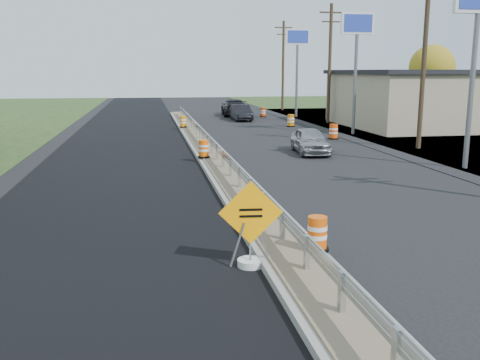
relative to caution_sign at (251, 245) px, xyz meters
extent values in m
plane|color=black|center=(0.99, 7.11, -0.48)|extent=(140.00, 140.00, 0.00)
cube|color=black|center=(-3.41, 17.11, -0.48)|extent=(7.20, 120.00, 0.01)
cube|color=gray|center=(0.99, 15.11, -0.39)|extent=(1.60, 55.00, 0.18)
cube|color=brown|center=(0.99, 15.11, -0.28)|extent=(1.25, 55.00, 0.05)
cube|color=silver|center=(0.99, -4.89, 0.10)|extent=(0.10, 0.15, 0.70)
cube|color=silver|center=(0.99, -2.89, 0.10)|extent=(0.10, 0.15, 0.70)
cube|color=silver|center=(0.99, -0.89, 0.10)|extent=(0.10, 0.15, 0.70)
cube|color=silver|center=(0.99, 1.11, 0.10)|extent=(0.10, 0.15, 0.70)
cube|color=silver|center=(0.99, 3.11, 0.10)|extent=(0.10, 0.15, 0.70)
cube|color=silver|center=(0.99, 5.11, 0.10)|extent=(0.10, 0.15, 0.70)
cube|color=silver|center=(0.99, 7.11, 0.10)|extent=(0.10, 0.15, 0.70)
cube|color=silver|center=(0.99, 9.11, 0.10)|extent=(0.10, 0.15, 0.70)
cube|color=silver|center=(0.99, 11.11, 0.10)|extent=(0.10, 0.15, 0.70)
cube|color=silver|center=(0.99, 13.11, 0.10)|extent=(0.10, 0.15, 0.70)
cube|color=silver|center=(0.99, 15.11, 0.10)|extent=(0.10, 0.15, 0.70)
cube|color=silver|center=(0.99, 17.11, 0.10)|extent=(0.10, 0.15, 0.70)
cube|color=silver|center=(0.99, 19.11, 0.10)|extent=(0.10, 0.15, 0.70)
cube|color=silver|center=(0.99, 21.11, 0.10)|extent=(0.10, 0.15, 0.70)
cube|color=silver|center=(0.99, 23.11, 0.10)|extent=(0.10, 0.15, 0.70)
cube|color=silver|center=(0.99, 25.11, 0.10)|extent=(0.10, 0.15, 0.70)
cube|color=silver|center=(0.99, 27.11, 0.10)|extent=(0.10, 0.15, 0.70)
cube|color=silver|center=(0.99, 29.11, 0.10)|extent=(0.10, 0.15, 0.70)
cube|color=silver|center=(0.99, 31.11, 0.10)|extent=(0.10, 0.15, 0.70)
cube|color=silver|center=(0.99, 33.11, 0.10)|extent=(0.10, 0.15, 0.70)
cube|color=silver|center=(0.99, 35.11, 0.10)|extent=(0.10, 0.15, 0.70)
cube|color=silver|center=(0.99, 37.11, 0.10)|extent=(0.10, 0.15, 0.70)
cube|color=silver|center=(0.99, 39.11, 0.10)|extent=(0.10, 0.15, 0.70)
cube|color=silver|center=(0.99, 16.11, 0.30)|extent=(0.04, 46.00, 0.34)
cube|color=silver|center=(0.99, 16.11, 0.22)|extent=(0.06, 46.00, 0.03)
cube|color=silver|center=(0.99, 16.11, 0.38)|extent=(0.06, 46.00, 0.03)
cube|color=tan|center=(21.99, 27.11, 1.52)|extent=(18.00, 12.00, 4.00)
cube|color=black|center=(21.99, 27.11, 3.64)|extent=(18.50, 12.50, 0.30)
cube|color=black|center=(13.04, 27.11, 1.12)|extent=(0.08, 7.20, 2.20)
cylinder|color=slate|center=(11.49, 10.11, 2.92)|extent=(0.22, 0.22, 6.80)
cylinder|color=slate|center=(11.49, 23.11, 2.92)|extent=(0.22, 0.22, 6.80)
cube|color=white|center=(11.49, 23.11, 6.72)|extent=(2.20, 0.25, 1.40)
cube|color=#263FB2|center=(11.49, 23.11, 6.72)|extent=(1.90, 0.30, 1.10)
cylinder|color=slate|center=(11.49, 37.11, 2.92)|extent=(0.22, 0.22, 6.80)
cube|color=white|center=(11.49, 37.11, 6.72)|extent=(2.20, 0.25, 1.40)
cube|color=#263FB2|center=(11.49, 37.11, 6.72)|extent=(1.90, 0.30, 1.10)
cylinder|color=#473523|center=(12.49, 16.11, 4.22)|extent=(0.26, 0.26, 9.40)
cylinder|color=#473523|center=(12.49, 31.11, 4.22)|extent=(0.26, 0.26, 9.40)
cube|color=#473523|center=(12.49, 31.11, 8.22)|extent=(1.90, 0.12, 0.12)
cube|color=#473523|center=(12.49, 31.11, 7.52)|extent=(1.50, 0.10, 0.10)
cylinder|color=#473523|center=(12.49, 46.11, 4.22)|extent=(0.26, 0.26, 9.40)
cube|color=#473523|center=(12.49, 46.11, 8.22)|extent=(1.90, 0.12, 0.12)
cube|color=#473523|center=(12.49, 46.11, 7.52)|extent=(1.50, 0.10, 0.10)
cylinder|color=#473523|center=(26.99, 41.11, 1.06)|extent=(0.36, 0.36, 3.08)
sphere|color=#A79723|center=(26.99, 41.11, 4.07)|extent=(4.62, 4.62, 4.62)
cylinder|color=white|center=(0.00, 0.00, -0.40)|extent=(0.58, 0.58, 0.16)
cube|color=slate|center=(-0.29, 0.00, 0.03)|extent=(0.34, 0.07, 1.00)
cube|color=slate|center=(0.29, 0.00, 0.03)|extent=(0.34, 0.07, 1.00)
cube|color=slate|center=(0.00, 0.05, 0.03)|extent=(0.06, 0.26, 1.01)
cube|color=#FF9B05|center=(0.00, 0.00, 0.73)|extent=(1.38, 0.15, 1.38)
cube|color=black|center=(0.00, -0.02, 0.80)|extent=(0.49, 0.05, 0.05)
cube|color=black|center=(0.00, -0.02, 0.66)|extent=(0.49, 0.05, 0.05)
cylinder|color=black|center=(1.54, 0.14, -0.22)|extent=(0.54, 0.54, 0.07)
cylinder|color=#F7580A|center=(1.54, 0.14, 0.16)|extent=(0.43, 0.43, 0.75)
cylinder|color=white|center=(1.54, 0.14, 0.28)|extent=(0.44, 0.44, 0.10)
cylinder|color=white|center=(1.54, 0.14, 0.09)|extent=(0.44, 0.44, 0.10)
cylinder|color=black|center=(0.44, 13.65, -0.22)|extent=(0.56, 0.56, 0.07)
cylinder|color=#F8600A|center=(0.44, 13.65, 0.17)|extent=(0.45, 0.45, 0.78)
cylinder|color=white|center=(0.44, 13.65, 0.30)|extent=(0.46, 0.46, 0.10)
cylinder|color=white|center=(0.44, 13.65, 0.10)|extent=(0.46, 0.46, 0.10)
cylinder|color=black|center=(0.44, 27.53, -0.22)|extent=(0.54, 0.54, 0.07)
cylinder|color=orange|center=(0.44, 27.53, 0.16)|extent=(0.43, 0.43, 0.76)
cylinder|color=white|center=(0.44, 27.53, 0.29)|extent=(0.44, 0.44, 0.10)
cylinder|color=white|center=(0.44, 27.53, 0.09)|extent=(0.44, 0.44, 0.10)
cylinder|color=black|center=(9.34, 20.93, -0.44)|extent=(0.64, 0.64, 0.09)
cylinder|color=#F64C0A|center=(9.34, 20.93, 0.01)|extent=(0.51, 0.51, 0.90)
cylinder|color=white|center=(9.34, 20.93, 0.16)|extent=(0.53, 0.53, 0.12)
cylinder|color=white|center=(9.34, 20.93, -0.08)|extent=(0.53, 0.53, 0.12)
cylinder|color=black|center=(8.73, 28.79, -0.44)|extent=(0.64, 0.64, 0.08)
cylinder|color=orange|center=(8.73, 28.79, 0.00)|extent=(0.51, 0.51, 0.89)
cylinder|color=white|center=(8.73, 28.79, 0.15)|extent=(0.52, 0.52, 0.12)
cylinder|color=white|center=(8.73, 28.79, -0.08)|extent=(0.52, 0.52, 0.12)
cylinder|color=black|center=(8.51, 37.79, -0.44)|extent=(0.59, 0.59, 0.08)
cylinder|color=red|center=(8.51, 37.79, -0.03)|extent=(0.47, 0.47, 0.82)
cylinder|color=white|center=(8.51, 37.79, 0.10)|extent=(0.48, 0.48, 0.11)
cylinder|color=white|center=(8.51, 37.79, -0.11)|extent=(0.48, 0.48, 0.11)
imported|color=#A6A7AB|center=(6.14, 15.53, 0.18)|extent=(1.86, 4.00, 1.32)
imported|color=black|center=(5.91, 34.69, 0.19)|extent=(1.44, 4.09, 1.34)
imported|color=black|center=(6.09, 39.75, 0.31)|extent=(2.65, 5.60, 1.58)
camera|label=1|loc=(-2.11, -10.80, 3.68)|focal=40.00mm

